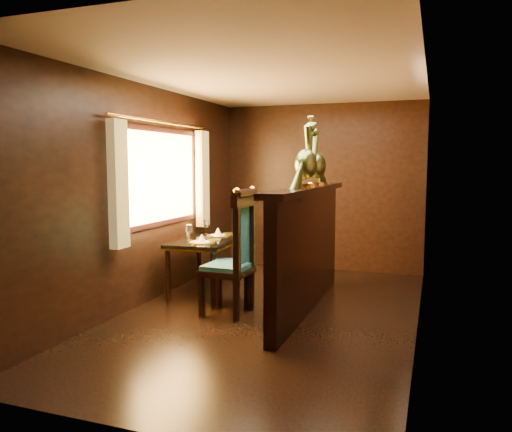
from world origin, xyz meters
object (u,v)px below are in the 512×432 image
object	(u,v)px
chair_left	(238,249)
peacock_left	(306,151)
chair_right	(241,247)
peacock_right	(317,154)
dining_table	(205,244)

from	to	relation	value
chair_left	peacock_left	size ratio (longest dim) A/B	1.79
peacock_left	chair_right	bearing A→B (deg)	176.60
chair_right	peacock_left	world-z (taller)	peacock_left
chair_right	peacock_right	bearing A→B (deg)	12.18
chair_left	chair_right	bearing A→B (deg)	109.04
peacock_left	chair_left	bearing A→B (deg)	-152.72
peacock_left	peacock_right	bearing A→B (deg)	90.00
dining_table	peacock_left	bearing A→B (deg)	-21.74
peacock_left	peacock_right	xyz separation A→B (m)	(0.00, 0.50, -0.03)
dining_table	chair_right	distance (m)	0.72
dining_table	peacock_right	size ratio (longest dim) A/B	1.71
dining_table	peacock_left	distance (m)	1.83
chair_left	chair_right	distance (m)	0.40
chair_right	peacock_right	xyz separation A→B (m)	(0.76, 0.46, 1.05)
chair_left	chair_right	xyz separation A→B (m)	(-0.11, 0.38, -0.05)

